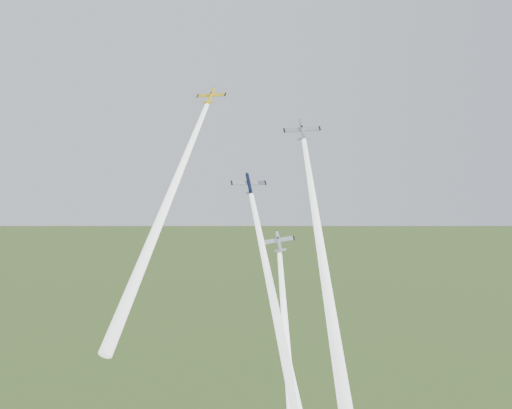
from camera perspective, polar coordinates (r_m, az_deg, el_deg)
name	(u,v)px	position (r m, az deg, el deg)	size (l,w,h in m)	color
plane_yellow	(211,96)	(142.20, -4.05, 9.61)	(6.69, 6.64, 1.05)	yellow
smoke_trail_yellow	(165,208)	(118.42, -8.10, -0.31)	(2.20, 2.20, 61.48)	white
plane_navy	(249,184)	(136.23, -0.62, 1.84)	(7.68, 7.62, 1.20)	#0C1337
smoke_trail_navy	(277,317)	(115.09, 1.87, -9.95)	(2.20, 2.20, 61.05)	white
plane_silver_right	(302,130)	(139.54, 4.15, 6.59)	(8.12, 8.06, 1.27)	#A5AAB3
smoke_trail_silver_right	(321,251)	(115.75, 5.81, -4.12)	(2.20, 2.20, 61.20)	white
plane_silver_low	(279,242)	(129.23, 2.03, -3.31)	(6.58, 6.53, 1.03)	silver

